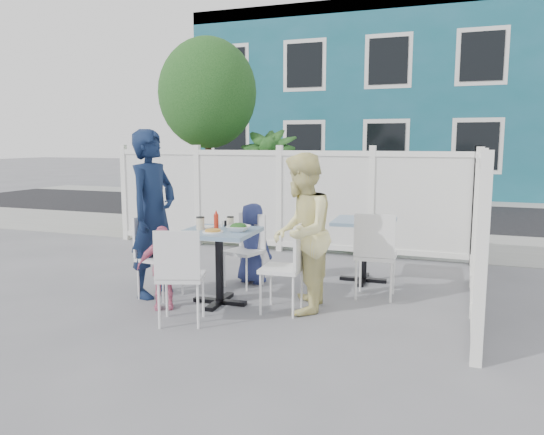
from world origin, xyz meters
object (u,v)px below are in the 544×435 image
(chair_right, at_px, (289,261))
(chair_back, at_px, (247,244))
(main_table, at_px, (219,247))
(utility_cabinet, at_px, (204,194))
(boy, at_px, (253,243))
(woman, at_px, (301,233))
(toddler, at_px, (162,267))
(chair_left, at_px, (154,250))
(chair_near, at_px, (179,270))
(spare_table, at_px, (364,234))
(man, at_px, (153,213))

(chair_right, relative_size, chair_back, 1.06)
(main_table, xyz_separation_m, chair_back, (-0.01, 0.81, -0.12))
(utility_cabinet, height_order, chair_back, utility_cabinet)
(boy, bearing_deg, main_table, 101.88)
(woman, bearing_deg, toddler, -81.89)
(chair_right, xyz_separation_m, woman, (0.10, 0.08, 0.28))
(chair_left, xyz_separation_m, boy, (0.82, 0.92, -0.04))
(chair_right, distance_m, chair_near, 1.12)
(chair_right, distance_m, boy, 1.22)
(utility_cabinet, bearing_deg, spare_table, -30.13)
(utility_cabinet, relative_size, man, 0.74)
(spare_table, bearing_deg, main_table, -131.58)
(chair_left, xyz_separation_m, woman, (1.70, 0.07, 0.28))
(chair_right, bearing_deg, toddler, 101.28)
(main_table, relative_size, chair_left, 0.88)
(utility_cabinet, xyz_separation_m, toddler, (2.00, -4.79, -0.26))
(utility_cabinet, relative_size, spare_table, 1.79)
(boy, bearing_deg, man, 57.89)
(chair_left, bearing_deg, woman, 97.45)
(chair_back, distance_m, chair_near, 1.56)
(chair_left, xyz_separation_m, chair_back, (0.80, 0.80, -0.03))
(chair_right, relative_size, boy, 0.93)
(spare_table, xyz_separation_m, toddler, (-1.78, -1.80, -0.17))
(chair_back, xyz_separation_m, boy, (0.02, 0.12, -0.01))
(man, bearing_deg, chair_back, -43.00)
(utility_cabinet, bearing_deg, boy, -46.38)
(main_table, height_order, spare_table, main_table)
(chair_right, distance_m, woman, 0.31)
(chair_right, bearing_deg, chair_left, 86.15)
(utility_cabinet, relative_size, boy, 1.41)
(utility_cabinet, bearing_deg, chair_right, -45.36)
(toddler, bearing_deg, chair_left, 103.51)
(spare_table, relative_size, chair_back, 0.90)
(utility_cabinet, height_order, woman, woman)
(main_table, bearing_deg, toddler, -144.73)
(utility_cabinet, distance_m, chair_near, 5.74)
(main_table, height_order, man, man)
(chair_right, bearing_deg, utility_cabinet, 33.17)
(man, bearing_deg, boy, -39.62)
(toddler, bearing_deg, utility_cabinet, 83.77)
(utility_cabinet, distance_m, boy, 4.32)
(main_table, distance_m, woman, 0.91)
(chair_near, relative_size, toddler, 1.06)
(woman, height_order, toddler, woman)
(chair_back, xyz_separation_m, chair_near, (-0.04, -1.56, 0.04))
(chair_back, distance_m, man, 1.20)
(chair_right, bearing_deg, woman, -52.26)
(man, bearing_deg, chair_right, -87.58)
(main_table, height_order, boy, boy)
(chair_near, bearing_deg, chair_left, 115.63)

